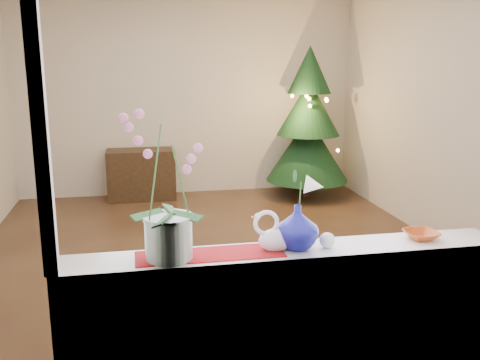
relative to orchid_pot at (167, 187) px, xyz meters
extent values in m
plane|color=#331E15|center=(0.57, 2.39, -1.27)|extent=(5.00, 5.00, 0.00)
cube|color=beige|center=(0.57, 4.89, 0.08)|extent=(4.50, 0.10, 2.70)
cube|color=beige|center=(0.57, -0.11, 0.08)|extent=(4.50, 0.10, 2.70)
cube|color=beige|center=(2.82, 2.39, 0.08)|extent=(0.10, 5.00, 2.70)
cube|color=white|center=(0.57, -0.07, -0.83)|extent=(2.20, 0.08, 0.88)
cube|color=white|center=(0.57, 0.02, -0.37)|extent=(2.20, 0.26, 0.04)
cube|color=maroon|center=(0.19, 0.02, -0.34)|extent=(0.70, 0.20, 0.01)
imported|color=#0A0C62|center=(0.62, 0.03, -0.22)|extent=(0.29, 0.29, 0.25)
sphere|color=silver|center=(0.77, 0.00, -0.31)|extent=(0.10, 0.10, 0.08)
imported|color=#9D3811|center=(1.29, 0.03, -0.33)|extent=(0.16, 0.16, 0.04)
cube|color=black|center=(-0.08, 4.64, -0.94)|extent=(0.88, 0.44, 0.66)
camera|label=1|loc=(-0.13, -2.35, 0.57)|focal=40.00mm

